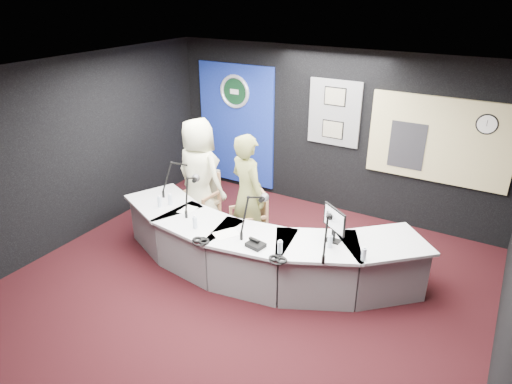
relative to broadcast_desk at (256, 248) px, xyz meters
The scene contains 31 objects.
ground 0.67m from the broadcast_desk, 84.81° to the right, with size 6.00×6.00×0.00m, color black.
ceiling 2.49m from the broadcast_desk, 84.81° to the right, with size 6.00×6.00×0.02m, color silver.
wall_back 2.66m from the broadcast_desk, 88.83° to the left, with size 6.00×0.02×2.80m, color black.
wall_left 3.17m from the broadcast_desk, 169.44° to the right, with size 0.02×6.00×2.80m, color black.
broadcast_desk is the anchor object (origin of this frame).
backdrop_panel 3.17m from the broadcast_desk, 127.40° to the left, with size 1.60×0.05×2.30m, color navy.
agency_seal 3.38m from the broadcast_desk, 127.86° to the left, with size 0.63×0.63×0.07m, color silver.
seal_center 3.38m from the broadcast_desk, 127.80° to the left, with size 0.48×0.48×0.01m, color black.
pinboard 2.79m from the broadcast_desk, 87.63° to the left, with size 0.90×0.04×1.10m, color slate.
framed_photo_upper 2.91m from the broadcast_desk, 87.60° to the left, with size 0.34×0.02×0.27m, color gray.
framed_photo_lower 2.63m from the broadcast_desk, 87.60° to the left, with size 0.34×0.02×0.27m, color gray.
booth_window_frame 3.24m from the broadcast_desk, 53.36° to the left, with size 2.12×0.06×1.32m, color tan.
booth_glow 3.23m from the broadcast_desk, 53.24° to the left, with size 2.00×0.02×1.20m, color #E6B391.
equipment_rack 2.93m from the broadcast_desk, 60.54° to the left, with size 0.55×0.02×0.75m, color black.
wall_clock 3.71m from the broadcast_desk, 44.88° to the left, with size 0.28×0.28×0.01m, color white.
armchair_left 1.58m from the broadcast_desk, 155.36° to the left, with size 0.52×0.52×0.93m, color #A5724B, non-canonical shape.
armchair_right 0.62m from the broadcast_desk, 132.27° to the left, with size 0.58×0.58×1.04m, color #A5724B, non-canonical shape.
draped_jacket 1.75m from the broadcast_desk, 148.43° to the left, with size 0.50×0.10×0.70m, color #696459.
person_man 1.68m from the broadcast_desk, 155.36° to the left, with size 0.91×0.59×1.86m, color beige.
person_woman 0.82m from the broadcast_desk, 132.27° to the left, with size 0.67×0.44×1.84m, color olive.
computer_monitor 1.27m from the broadcast_desk, ahead, with size 0.40×0.02×0.28m, color black.
desk_phone 0.70m from the broadcast_desk, 60.54° to the right, with size 0.22×0.17×0.05m, color black.
headphones_near 1.00m from the broadcast_desk, 43.61° to the right, with size 0.23×0.23×0.04m, color black.
headphones_far 0.93m from the broadcast_desk, 116.54° to the right, with size 0.24×0.24×0.04m, color black.
paper_stack 1.14m from the broadcast_desk, behind, with size 0.19×0.27×0.00m, color white.
notepad 0.60m from the broadcast_desk, 116.33° to the right, with size 0.22×0.32×0.00m, color white.
boom_mic_a 1.73m from the broadcast_desk, 168.22° to the left, with size 0.32×0.71×0.60m, color black, non-canonical shape.
boom_mic_b 1.26m from the broadcast_desk, behind, with size 0.36×0.69×0.60m, color black, non-canonical shape.
boom_mic_c 0.69m from the broadcast_desk, 75.97° to the right, with size 0.16×0.74×0.60m, color black, non-canonical shape.
boom_mic_d 1.26m from the broadcast_desk, ahead, with size 0.28×0.72×0.60m, color black, non-canonical shape.
water_bottles 0.54m from the broadcast_desk, 85.86° to the right, with size 3.08×0.50×0.18m, color silver, non-canonical shape.
Camera 1 is at (2.68, -4.13, 3.73)m, focal length 32.00 mm.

